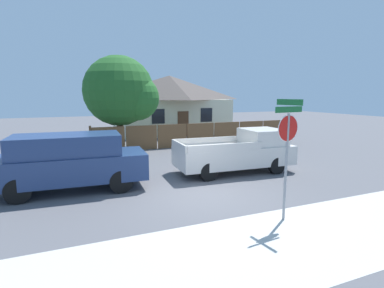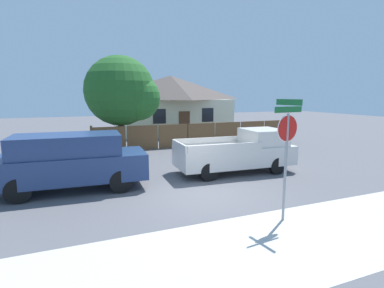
# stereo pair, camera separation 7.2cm
# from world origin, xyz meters

# --- Properties ---
(ground_plane) EXTENTS (80.00, 80.00, 0.00)m
(ground_plane) POSITION_xyz_m (0.00, 0.00, 0.00)
(ground_plane) COLOR #56565B
(sidewalk_strip) EXTENTS (36.00, 3.20, 0.01)m
(sidewalk_strip) POSITION_xyz_m (0.00, -3.60, 0.00)
(sidewalk_strip) COLOR beige
(sidewalk_strip) RESTS_ON ground
(wooden_fence) EXTENTS (13.65, 0.12, 1.57)m
(wooden_fence) POSITION_xyz_m (3.96, 8.87, 0.73)
(wooden_fence) COLOR brown
(wooden_fence) RESTS_ON ground
(house) EXTENTS (9.65, 7.02, 4.90)m
(house) POSITION_xyz_m (4.42, 16.47, 2.54)
(house) COLOR beige
(house) RESTS_ON ground
(oak_tree) EXTENTS (4.42, 4.21, 5.61)m
(oak_tree) POSITION_xyz_m (-0.76, 9.89, 3.41)
(oak_tree) COLOR brown
(oak_tree) RESTS_ON ground
(red_suv) EXTENTS (5.04, 2.17, 1.95)m
(red_suv) POSITION_xyz_m (-3.92, 2.21, 1.05)
(red_suv) COLOR navy
(red_suv) RESTS_ON ground
(orange_pickup) EXTENTS (5.07, 2.22, 1.80)m
(orange_pickup) POSITION_xyz_m (2.74, 2.20, 0.86)
(orange_pickup) COLOR silver
(orange_pickup) RESTS_ON ground
(stop_sign) EXTENTS (0.91, 0.82, 3.17)m
(stop_sign) POSITION_xyz_m (1.19, -2.60, 2.14)
(stop_sign) COLOR gray
(stop_sign) RESTS_ON ground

